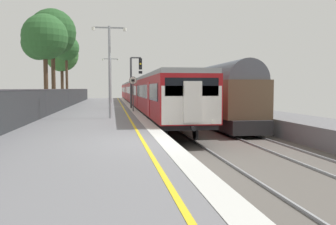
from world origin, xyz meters
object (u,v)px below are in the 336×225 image
(signal_gantry, at_px, (134,76))
(commuter_train_at_platform, at_px, (140,92))
(background_tree_right, at_px, (53,34))
(background_tree_back, at_px, (61,56))
(freight_train_adjacent_track, at_px, (181,92))
(platform_lamp_mid, at_px, (110,64))
(platform_lamp_far, at_px, (111,76))
(background_tree_centre, at_px, (66,49))
(background_tree_left, at_px, (43,39))
(speed_limit_sign, at_px, (133,89))

(signal_gantry, bearing_deg, commuter_train_at_platform, 83.51)
(background_tree_right, bearing_deg, background_tree_back, 95.01)
(freight_train_adjacent_track, relative_size, platform_lamp_mid, 7.49)
(freight_train_adjacent_track, relative_size, background_tree_back, 4.62)
(platform_lamp_far, relative_size, background_tree_centre, 0.66)
(signal_gantry, relative_size, background_tree_left, 0.57)
(signal_gantry, distance_m, platform_lamp_mid, 11.14)
(background_tree_centre, height_order, background_tree_back, background_tree_back)
(speed_limit_sign, height_order, background_tree_back, background_tree_back)
(signal_gantry, xyz_separation_m, background_tree_left, (-7.72, -0.35, 3.08))
(freight_train_adjacent_track, distance_m, signal_gantry, 8.24)
(speed_limit_sign, xyz_separation_m, platform_lamp_far, (-1.72, 16.38, 1.52))
(platform_lamp_mid, bearing_deg, commuter_train_at_platform, 81.45)
(platform_lamp_mid, bearing_deg, background_tree_left, 117.92)
(freight_train_adjacent_track, distance_m, speed_limit_sign, 12.21)
(speed_limit_sign, bearing_deg, freight_train_adjacent_track, 61.37)
(freight_train_adjacent_track, height_order, speed_limit_sign, freight_train_adjacent_track)
(background_tree_centre, bearing_deg, background_tree_right, -90.94)
(commuter_train_at_platform, height_order, background_tree_right, background_tree_right)
(background_tree_right, relative_size, background_tree_back, 1.09)
(background_tree_left, bearing_deg, speed_limit_sign, -30.89)
(signal_gantry, bearing_deg, platform_lamp_far, 100.29)
(background_tree_centre, relative_size, background_tree_back, 0.94)
(commuter_train_at_platform, distance_m, freight_train_adjacent_track, 7.92)
(platform_lamp_far, height_order, background_tree_left, background_tree_left)
(freight_train_adjacent_track, xyz_separation_m, background_tree_right, (-13.04, -1.81, 5.70))
(signal_gantry, distance_m, background_tree_left, 8.32)
(commuter_train_at_platform, xyz_separation_m, signal_gantry, (-1.46, -12.81, 1.60))
(platform_lamp_mid, xyz_separation_m, background_tree_centre, (-5.33, 23.34, 3.33))
(platform_lamp_far, relative_size, background_tree_back, 0.62)
(platform_lamp_far, distance_m, background_tree_right, 10.02)
(platform_lamp_mid, bearing_deg, speed_limit_sign, 74.45)
(background_tree_right, bearing_deg, background_tree_left, -91.83)
(freight_train_adjacent_track, height_order, signal_gantry, signal_gantry)
(commuter_train_at_platform, xyz_separation_m, freight_train_adjacent_track, (4.00, -6.83, 0.10))
(commuter_train_at_platform, height_order, platform_lamp_far, platform_lamp_far)
(platform_lamp_far, height_order, background_tree_right, background_tree_right)
(freight_train_adjacent_track, distance_m, background_tree_left, 15.32)
(platform_lamp_far, distance_m, background_tree_left, 13.52)
(speed_limit_sign, distance_m, background_tree_back, 25.67)
(platform_lamp_mid, distance_m, platform_lamp_far, 22.57)
(commuter_train_at_platform, bearing_deg, background_tree_left, -124.88)
(commuter_train_at_platform, relative_size, freight_train_adjacent_track, 1.49)
(commuter_train_at_platform, relative_size, background_tree_right, 6.32)
(commuter_train_at_platform, xyz_separation_m, platform_lamp_mid, (-3.57, -23.74, 1.92))
(platform_lamp_mid, distance_m, background_tree_back, 30.90)
(freight_train_adjacent_track, height_order, platform_lamp_mid, platform_lamp_mid)
(speed_limit_sign, xyz_separation_m, background_tree_right, (-7.19, 8.91, 5.36))
(background_tree_left, bearing_deg, platform_lamp_mid, -62.08)
(background_tree_left, bearing_deg, background_tree_centre, 88.74)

